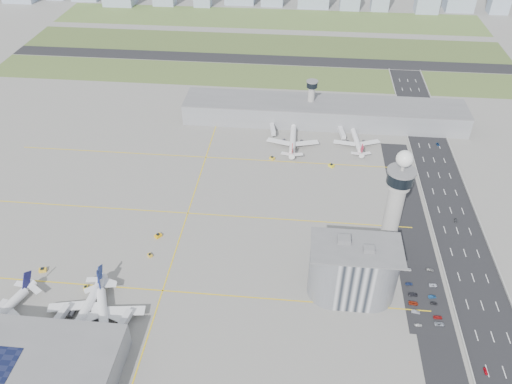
# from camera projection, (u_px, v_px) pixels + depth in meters

# --- Properties ---
(ground) EXTENTS (1000.00, 1000.00, 0.00)m
(ground) POSITION_uv_depth(u_px,v_px,m) (250.00, 254.00, 267.08)
(ground) COLOR gray
(grass_strip_0) EXTENTS (480.00, 50.00, 0.08)m
(grass_strip_0) POSITION_uv_depth(u_px,v_px,m) (255.00, 76.00, 446.31)
(grass_strip_0) COLOR #425528
(grass_strip_0) RESTS_ON ground
(grass_strip_1) EXTENTS (480.00, 60.00, 0.08)m
(grass_strip_1) POSITION_uv_depth(u_px,v_px,m) (262.00, 45.00, 505.54)
(grass_strip_1) COLOR #4C612E
(grass_strip_1) RESTS_ON ground
(grass_strip_2) EXTENTS (480.00, 70.00, 0.08)m
(grass_strip_2) POSITION_uv_depth(u_px,v_px,m) (268.00, 19.00, 568.71)
(grass_strip_2) COLOR #586E34
(grass_strip_2) RESTS_ON ground
(runway) EXTENTS (480.00, 22.00, 0.10)m
(runway) POSITION_uv_depth(u_px,v_px,m) (259.00, 59.00, 475.51)
(runway) COLOR black
(runway) RESTS_ON ground
(highway) EXTENTS (28.00, 500.00, 0.10)m
(highway) POSITION_uv_depth(u_px,v_px,m) (470.00, 269.00, 258.04)
(highway) COLOR black
(highway) RESTS_ON ground
(barrier_left) EXTENTS (0.60, 500.00, 1.20)m
(barrier_left) POSITION_uv_depth(u_px,v_px,m) (443.00, 266.00, 258.80)
(barrier_left) COLOR #9E9E99
(barrier_left) RESTS_ON ground
(barrier_right) EXTENTS (0.60, 500.00, 1.20)m
(barrier_right) POSITION_uv_depth(u_px,v_px,m) (498.00, 270.00, 256.60)
(barrier_right) COLOR #9E9E99
(barrier_right) RESTS_ON ground
(landside_road) EXTENTS (18.00, 260.00, 0.08)m
(landside_road) POSITION_uv_depth(u_px,v_px,m) (424.00, 280.00, 252.10)
(landside_road) COLOR black
(landside_road) RESTS_ON ground
(parking_lot) EXTENTS (20.00, 44.00, 0.10)m
(parking_lot) POSITION_uv_depth(u_px,v_px,m) (424.00, 298.00, 242.78)
(parking_lot) COLOR black
(parking_lot) RESTS_ON ground
(taxiway_line_h_0) EXTENTS (260.00, 0.60, 0.01)m
(taxiway_line_h_0) POSITION_uv_depth(u_px,v_px,m) (163.00, 291.00, 246.52)
(taxiway_line_h_0) COLOR yellow
(taxiway_line_h_0) RESTS_ON ground
(taxiway_line_h_1) EXTENTS (260.00, 0.60, 0.01)m
(taxiway_line_h_1) POSITION_uv_depth(u_px,v_px,m) (188.00, 213.00, 293.90)
(taxiway_line_h_1) COLOR yellow
(taxiway_line_h_1) RESTS_ON ground
(taxiway_line_h_2) EXTENTS (260.00, 0.60, 0.01)m
(taxiway_line_h_2) POSITION_uv_depth(u_px,v_px,m) (206.00, 157.00, 341.29)
(taxiway_line_h_2) COLOR yellow
(taxiway_line_h_2) RESTS_ON ground
(taxiway_line_v) EXTENTS (0.60, 260.00, 0.01)m
(taxiway_line_v) POSITION_uv_depth(u_px,v_px,m) (188.00, 213.00, 293.90)
(taxiway_line_v) COLOR yellow
(taxiway_line_v) RESTS_ON ground
(control_tower) EXTENTS (14.00, 14.00, 64.50)m
(control_tower) POSITION_uv_depth(u_px,v_px,m) (395.00, 202.00, 246.43)
(control_tower) COLOR #ADAAA5
(control_tower) RESTS_ON ground
(secondary_tower) EXTENTS (8.60, 8.60, 31.90)m
(secondary_tower) POSITION_uv_depth(u_px,v_px,m) (311.00, 97.00, 371.74)
(secondary_tower) COLOR #ADAAA5
(secondary_tower) RESTS_ON ground
(admin_building) EXTENTS (42.00, 24.00, 33.50)m
(admin_building) POSITION_uv_depth(u_px,v_px,m) (353.00, 271.00, 236.32)
(admin_building) COLOR #B2B2B7
(admin_building) RESTS_ON ground
(terminal_pier) EXTENTS (210.00, 32.00, 15.80)m
(terminal_pier) POSITION_uv_depth(u_px,v_px,m) (323.00, 112.00, 376.01)
(terminal_pier) COLOR gray
(terminal_pier) RESTS_ON ground
(near_terminal) EXTENTS (84.00, 42.00, 13.00)m
(near_terminal) POSITION_uv_depth(u_px,v_px,m) (15.00, 367.00, 205.30)
(near_terminal) COLOR gray
(near_terminal) RESTS_ON ground
(airplane_near_b) EXTENTS (40.58, 46.80, 12.45)m
(airplane_near_b) POSITION_uv_depth(u_px,v_px,m) (84.00, 307.00, 230.35)
(airplane_near_b) COLOR white
(airplane_near_b) RESTS_ON ground
(airplane_near_c) EXTENTS (53.62, 57.22, 12.78)m
(airplane_near_c) POSITION_uv_depth(u_px,v_px,m) (102.00, 314.00, 227.06)
(airplane_near_c) COLOR white
(airplane_near_c) RESTS_ON ground
(airplane_far_a) EXTENTS (37.42, 43.90, 12.20)m
(airplane_far_a) POSITION_uv_depth(u_px,v_px,m) (293.00, 137.00, 350.70)
(airplane_far_a) COLOR white
(airplane_far_a) RESTS_ON ground
(airplane_far_b) EXTENTS (37.67, 42.82, 10.98)m
(airplane_far_b) POSITION_uv_depth(u_px,v_px,m) (357.00, 138.00, 350.85)
(airplane_far_b) COLOR white
(airplane_far_b) RESTS_ON ground
(jet_bridge_near_1) EXTENTS (5.39, 14.31, 5.70)m
(jet_bridge_near_1) POSITION_uv_depth(u_px,v_px,m) (51.00, 332.00, 223.68)
(jet_bridge_near_1) COLOR silver
(jet_bridge_near_1) RESTS_ON ground
(jet_bridge_near_2) EXTENTS (5.39, 14.31, 5.70)m
(jet_bridge_near_2) POSITION_uv_depth(u_px,v_px,m) (116.00, 337.00, 221.33)
(jet_bridge_near_2) COLOR silver
(jet_bridge_near_2) RESTS_ON ground
(jet_bridge_far_0) EXTENTS (5.39, 14.31, 5.70)m
(jet_bridge_far_0) POSITION_uv_depth(u_px,v_px,m) (272.00, 126.00, 369.43)
(jet_bridge_far_0) COLOR silver
(jet_bridge_far_0) RESTS_ON ground
(jet_bridge_far_1) EXTENTS (5.39, 14.31, 5.70)m
(jet_bridge_far_1) POSITION_uv_depth(u_px,v_px,m) (340.00, 129.00, 365.51)
(jet_bridge_far_1) COLOR silver
(jet_bridge_far_1) RESTS_ON ground
(tug_0) EXTENTS (4.13, 3.34, 2.09)m
(tug_0) POSITION_uv_depth(u_px,v_px,m) (43.00, 270.00, 256.34)
(tug_0) COLOR gold
(tug_0) RESTS_ON ground
(tug_1) EXTENTS (2.34, 3.02, 1.58)m
(tug_1) POSITION_uv_depth(u_px,v_px,m) (86.00, 287.00, 247.22)
(tug_1) COLOR yellow
(tug_1) RESTS_ON ground
(tug_2) EXTENTS (3.27, 3.32, 1.61)m
(tug_2) POSITION_uv_depth(u_px,v_px,m) (150.00, 255.00, 265.17)
(tug_2) COLOR gold
(tug_2) RESTS_ON ground
(tug_3) EXTENTS (4.19, 4.38, 2.10)m
(tug_3) POSITION_uv_depth(u_px,v_px,m) (158.00, 235.00, 276.99)
(tug_3) COLOR #EDAA0C
(tug_3) RESTS_ON ground
(tug_4) EXTENTS (4.11, 3.97, 1.98)m
(tug_4) POSITION_uv_depth(u_px,v_px,m) (272.00, 158.00, 338.98)
(tug_4) COLOR gold
(tug_4) RESTS_ON ground
(tug_5) EXTENTS (4.39, 4.37, 2.13)m
(tug_5) POSITION_uv_depth(u_px,v_px,m) (331.00, 165.00, 331.72)
(tug_5) COLOR yellow
(tug_5) RESTS_ON ground
(car_lot_0) EXTENTS (3.53, 1.65, 1.17)m
(car_lot_0) POSITION_uv_depth(u_px,v_px,m) (418.00, 325.00, 229.39)
(car_lot_0) COLOR silver
(car_lot_0) RESTS_ON ground
(car_lot_1) EXTENTS (4.14, 1.88, 1.32)m
(car_lot_1) POSITION_uv_depth(u_px,v_px,m) (416.00, 312.00, 235.32)
(car_lot_1) COLOR #9294A1
(car_lot_1) RESTS_ON ground
(car_lot_2) EXTENTS (4.68, 2.46, 1.26)m
(car_lot_2) POSITION_uv_depth(u_px,v_px,m) (413.00, 303.00, 239.50)
(car_lot_2) COLOR #9B2812
(car_lot_2) RESTS_ON ground
(car_lot_3) EXTENTS (4.62, 2.11, 1.31)m
(car_lot_3) POSITION_uv_depth(u_px,v_px,m) (413.00, 294.00, 243.80)
(car_lot_3) COLOR #25242B
(car_lot_3) RESTS_ON ground
(car_lot_4) EXTENTS (3.72, 1.80, 1.22)m
(car_lot_4) POSITION_uv_depth(u_px,v_px,m) (409.00, 284.00, 249.34)
(car_lot_4) COLOR navy
(car_lot_4) RESTS_ON ground
(car_lot_5) EXTENTS (4.03, 1.60, 1.30)m
(car_lot_5) POSITION_uv_depth(u_px,v_px,m) (407.00, 269.00, 257.04)
(car_lot_5) COLOR silver
(car_lot_5) RESTS_ON ground
(car_lot_6) EXTENTS (4.59, 2.26, 1.25)m
(car_lot_6) POSITION_uv_depth(u_px,v_px,m) (439.00, 324.00, 229.81)
(car_lot_6) COLOR #979DAB
(car_lot_6) RESTS_ON ground
(car_lot_7) EXTENTS (4.29, 2.06, 1.21)m
(car_lot_7) POSITION_uv_depth(u_px,v_px,m) (438.00, 317.00, 232.81)
(car_lot_7) COLOR maroon
(car_lot_7) RESTS_ON ground
(car_lot_8) EXTENTS (3.48, 1.68, 1.14)m
(car_lot_8) POSITION_uv_depth(u_px,v_px,m) (434.00, 303.00, 239.54)
(car_lot_8) COLOR black
(car_lot_8) RESTS_ON ground
(car_lot_9) EXTENTS (3.99, 1.97, 1.26)m
(car_lot_9) POSITION_uv_depth(u_px,v_px,m) (432.00, 297.00, 242.66)
(car_lot_9) COLOR navy
(car_lot_9) RESTS_ON ground
(car_lot_10) EXTENTS (4.21, 2.20, 1.13)m
(car_lot_10) POSITION_uv_depth(u_px,v_px,m) (433.00, 285.00, 248.66)
(car_lot_10) COLOR silver
(car_lot_10) RESTS_ON ground
(car_lot_11) EXTENTS (4.03, 2.18, 1.11)m
(car_lot_11) POSITION_uv_depth(u_px,v_px,m) (430.00, 270.00, 257.09)
(car_lot_11) COLOR gray
(car_lot_11) RESTS_ON ground
(car_hw_0) EXTENTS (1.47, 3.39, 1.14)m
(car_hw_0) POSITION_uv_depth(u_px,v_px,m) (486.00, 371.00, 210.50)
(car_hw_0) COLOR #B70716
(car_hw_0) RESTS_ON ground
(car_hw_1) EXTENTS (1.80, 3.65, 1.15)m
(car_hw_1) POSITION_uv_depth(u_px,v_px,m) (456.00, 220.00, 287.87)
(car_hw_1) COLOR black
(car_hw_1) RESTS_ON ground
(car_hw_2) EXTENTS (2.25, 4.10, 1.09)m
(car_hw_2) POSITION_uv_depth(u_px,v_px,m) (438.00, 144.00, 353.53)
(car_hw_2) COLOR navy
(car_hw_2) RESTS_ON ground
(car_hw_4) EXTENTS (1.40, 3.43, 1.16)m
(car_hw_4) POSITION_uv_depth(u_px,v_px,m) (406.00, 104.00, 402.12)
(car_hw_4) COLOR gray
(car_hw_4) RESTS_ON ground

